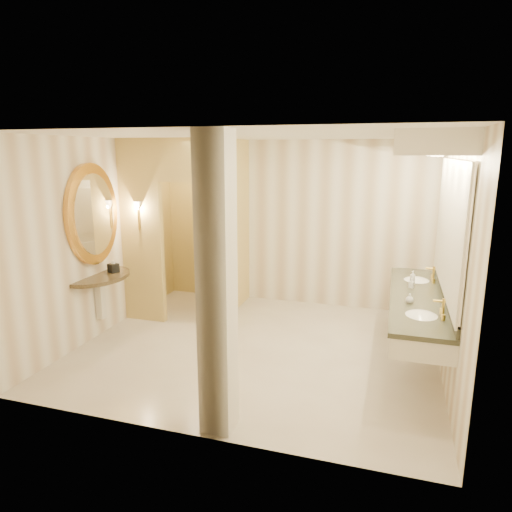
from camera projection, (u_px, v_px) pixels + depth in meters
The scene contains 16 objects.
floor at pixel (257, 347), 6.00m from camera, with size 4.50×4.50×0.00m, color beige.
ceiling at pixel (257, 135), 5.39m from camera, with size 4.50×4.50×0.00m, color silver.
wall_back at pixel (292, 223), 7.56m from camera, with size 4.50×0.02×2.70m, color silver.
wall_front at pixel (188, 293), 3.83m from camera, with size 4.50×0.02×2.70m, color silver.
wall_left at pixel (102, 237), 6.34m from camera, with size 0.02×4.00×2.70m, color silver.
wall_right at pixel (451, 259), 5.05m from camera, with size 0.02×4.00×2.70m, color silver.
toilet_closet at pixel (204, 228), 6.91m from camera, with size 1.50×1.55×2.70m.
wall_sconce at pixel (138, 207), 6.56m from camera, with size 0.14×0.14×0.42m.
vanity at pixel (427, 232), 5.14m from camera, with size 0.75×2.74×2.09m.
console_shelf at pixel (94, 241), 6.11m from camera, with size 1.04×1.04×1.97m.
pillar at pixel (217, 288), 3.97m from camera, with size 0.28×0.28×2.70m, color silver.
tissue_box at pixel (113, 268), 6.33m from camera, with size 0.12×0.12×0.12m, color black.
toilet at pixel (225, 277), 7.85m from camera, with size 0.44×0.78×0.80m, color white.
soap_bottle_a at pixel (412, 283), 5.60m from camera, with size 0.05×0.05×0.12m, color beige.
soap_bottle_b at pixel (410, 298), 5.03m from camera, with size 0.09×0.09×0.11m, color silver.
soap_bottle_c at pixel (413, 278), 5.72m from camera, with size 0.07×0.07×0.18m, color #C6B28C.
Camera 1 is at (1.62, -5.34, 2.51)m, focal length 32.00 mm.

